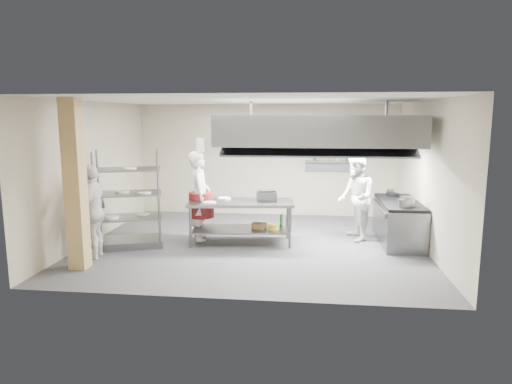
# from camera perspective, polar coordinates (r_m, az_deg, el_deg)

# --- Properties ---
(floor) EXTENTS (7.00, 7.00, 0.00)m
(floor) POSITION_cam_1_polar(r_m,az_deg,el_deg) (9.78, -0.31, -6.47)
(floor) COLOR #37373A
(floor) RESTS_ON ground
(ceiling) EXTENTS (7.00, 7.00, 0.00)m
(ceiling) POSITION_cam_1_polar(r_m,az_deg,el_deg) (9.41, -0.33, 11.39)
(ceiling) COLOR silver
(ceiling) RESTS_ON wall_back
(wall_back) EXTENTS (7.00, 0.00, 7.00)m
(wall_back) POSITION_cam_1_polar(r_m,az_deg,el_deg) (12.44, 1.34, 4.00)
(wall_back) COLOR tan
(wall_back) RESTS_ON ground
(wall_left) EXTENTS (0.00, 6.00, 6.00)m
(wall_left) POSITION_cam_1_polar(r_m,az_deg,el_deg) (10.48, -19.69, 2.42)
(wall_left) COLOR tan
(wall_left) RESTS_ON ground
(wall_right) EXTENTS (0.00, 6.00, 6.00)m
(wall_right) POSITION_cam_1_polar(r_m,az_deg,el_deg) (9.70, 20.68, 1.84)
(wall_right) COLOR tan
(wall_right) RESTS_ON ground
(column) EXTENTS (0.30, 0.30, 3.00)m
(column) POSITION_cam_1_polar(r_m,az_deg,el_deg) (8.54, -21.66, 0.81)
(column) COLOR tan
(column) RESTS_ON floor
(exhaust_hood) EXTENTS (4.00, 2.50, 0.60)m
(exhaust_hood) POSITION_cam_1_polar(r_m,az_deg,el_deg) (9.74, 7.65, 7.71)
(exhaust_hood) COLOR slate
(exhaust_hood) RESTS_ON ceiling
(hood_strip_a) EXTENTS (1.60, 0.12, 0.04)m
(hood_strip_a) POSITION_cam_1_polar(r_m,az_deg,el_deg) (9.78, 2.30, 5.91)
(hood_strip_a) COLOR white
(hood_strip_a) RESTS_ON exhaust_hood
(hood_strip_b) EXTENTS (1.60, 0.12, 0.04)m
(hood_strip_b) POSITION_cam_1_polar(r_m,az_deg,el_deg) (9.81, 12.90, 5.70)
(hood_strip_b) COLOR white
(hood_strip_b) RESTS_ON exhaust_hood
(wall_shelf) EXTENTS (1.50, 0.28, 0.04)m
(wall_shelf) POSITION_cam_1_polar(r_m,az_deg,el_deg) (12.25, 9.70, 3.78)
(wall_shelf) COLOR slate
(wall_shelf) RESTS_ON wall_back
(island) EXTENTS (2.29, 1.15, 0.91)m
(island) POSITION_cam_1_polar(r_m,az_deg,el_deg) (9.72, -1.90, -3.79)
(island) COLOR gray
(island) RESTS_ON floor
(island_worktop) EXTENTS (2.29, 1.15, 0.06)m
(island_worktop) POSITION_cam_1_polar(r_m,az_deg,el_deg) (9.64, -1.91, -1.33)
(island_worktop) COLOR slate
(island_worktop) RESTS_ON island
(island_undershelf) EXTENTS (2.10, 1.04, 0.04)m
(island_undershelf) POSITION_cam_1_polar(r_m,az_deg,el_deg) (9.76, -1.89, -4.68)
(island_undershelf) COLOR slate
(island_undershelf) RESTS_ON island
(pass_rack) EXTENTS (1.51, 1.16, 2.00)m
(pass_rack) POSITION_cam_1_polar(r_m,az_deg,el_deg) (9.76, -15.70, -0.83)
(pass_rack) COLOR slate
(pass_rack) RESTS_ON floor
(cooking_range) EXTENTS (0.80, 2.00, 0.84)m
(cooking_range) POSITION_cam_1_polar(r_m,az_deg,el_deg) (10.28, 17.38, -3.70)
(cooking_range) COLOR gray
(cooking_range) RESTS_ON floor
(range_top) EXTENTS (0.78, 1.96, 0.06)m
(range_top) POSITION_cam_1_polar(r_m,az_deg,el_deg) (10.19, 17.51, -1.24)
(range_top) COLOR black
(range_top) RESTS_ON cooking_range
(chef_head) EXTENTS (0.59, 0.78, 1.94)m
(chef_head) POSITION_cam_1_polar(r_m,az_deg,el_deg) (9.98, -7.06, -0.49)
(chef_head) COLOR white
(chef_head) RESTS_ON floor
(chef_line) EXTENTS (0.85, 1.02, 1.88)m
(chef_line) POSITION_cam_1_polar(r_m,az_deg,el_deg) (10.10, 12.37, -0.70)
(chef_line) COLOR silver
(chef_line) RESTS_ON floor
(chef_plating) EXTENTS (0.55, 1.09, 1.80)m
(chef_plating) POSITION_cam_1_polar(r_m,az_deg,el_deg) (9.20, -19.68, -2.29)
(chef_plating) COLOR white
(chef_plating) RESTS_ON floor
(griddle) EXTENTS (0.47, 0.40, 0.20)m
(griddle) POSITION_cam_1_polar(r_m,az_deg,el_deg) (9.66, 1.32, -0.51)
(griddle) COLOR slate
(griddle) RESTS_ON island_worktop
(wicker_basket) EXTENTS (0.32, 0.25, 0.12)m
(wicker_basket) POSITION_cam_1_polar(r_m,az_deg,el_deg) (9.70, 0.39, -4.26)
(wicker_basket) COLOR olive
(wicker_basket) RESTS_ON island_undershelf
(stockpot) EXTENTS (0.28, 0.28, 0.19)m
(stockpot) POSITION_cam_1_polar(r_m,az_deg,el_deg) (9.63, 18.44, -1.13)
(stockpot) COLOR gray
(stockpot) RESTS_ON range_top
(plate_stack) EXTENTS (0.28, 0.28, 0.05)m
(plate_stack) POSITION_cam_1_polar(r_m,az_deg,el_deg) (9.83, -15.61, -2.90)
(plate_stack) COLOR white
(plate_stack) RESTS_ON pass_rack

